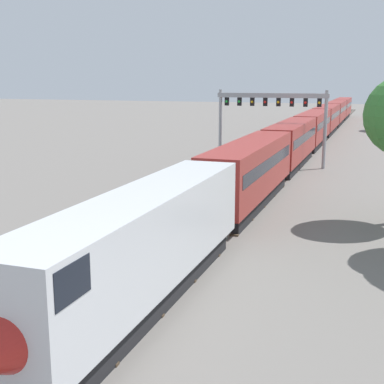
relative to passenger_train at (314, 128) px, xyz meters
The scene contains 5 objects.
ground_plane 61.36m from the passenger_train, 91.87° to the right, with size 400.00×400.00×0.00m, color slate.
track_main 2.84m from the passenger_train, 90.00° to the right, with size 2.60×200.00×0.16m.
track_near 22.12m from the passenger_train, 104.50° to the right, with size 2.60×160.00×0.16m.
passenger_train is the anchor object (origin of this frame).
signal_gantry 20.20m from the passenger_train, 96.50° to the right, with size 12.10×0.49×8.25m.
Camera 1 is at (11.05, -16.60, 9.40)m, focal length 50.26 mm.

